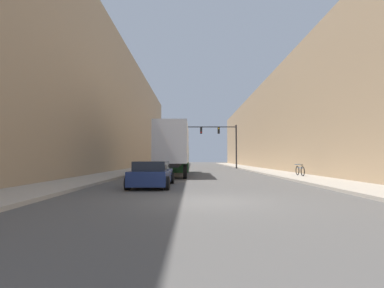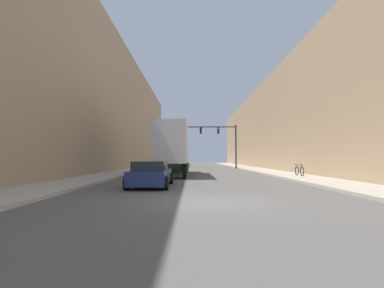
# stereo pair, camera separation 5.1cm
# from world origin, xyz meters

# --- Properties ---
(ground_plane) EXTENTS (200.00, 200.00, 0.00)m
(ground_plane) POSITION_xyz_m (0.00, 0.00, 0.00)
(ground_plane) COLOR #565451
(sidewalk_right) EXTENTS (3.09, 80.00, 0.15)m
(sidewalk_right) POSITION_xyz_m (7.35, 30.00, 0.07)
(sidewalk_right) COLOR #B2A899
(sidewalk_right) RESTS_ON ground
(sidewalk_left) EXTENTS (3.09, 80.00, 0.15)m
(sidewalk_left) POSITION_xyz_m (-7.35, 30.00, 0.07)
(sidewalk_left) COLOR #B2A899
(sidewalk_left) RESTS_ON ground
(building_right) EXTENTS (6.00, 80.00, 11.63)m
(building_right) POSITION_xyz_m (11.89, 30.00, 5.82)
(building_right) COLOR tan
(building_right) RESTS_ON ground
(building_left) EXTENTS (6.00, 80.00, 15.73)m
(building_left) POSITION_xyz_m (-11.89, 30.00, 7.86)
(building_left) COLOR tan
(building_left) RESTS_ON ground
(semi_truck) EXTENTS (2.41, 12.32, 4.16)m
(semi_truck) POSITION_xyz_m (-2.14, 15.90, 2.31)
(semi_truck) COLOR silver
(semi_truck) RESTS_ON ground
(sedan_car) EXTENTS (2.04, 4.79, 1.31)m
(sedan_car) POSITION_xyz_m (-2.66, 5.35, 0.64)
(sedan_car) COLOR navy
(sedan_car) RESTS_ON ground
(traffic_signal_gantry) EXTENTS (7.53, 0.35, 6.17)m
(traffic_signal_gantry) POSITION_xyz_m (3.79, 31.86, 4.33)
(traffic_signal_gantry) COLOR black
(traffic_signal_gantry) RESTS_ON ground
(parked_bicycle) EXTENTS (0.44, 1.82, 0.86)m
(parked_bicycle) POSITION_xyz_m (7.56, 12.35, 0.53)
(parked_bicycle) COLOR black
(parked_bicycle) RESTS_ON sidewalk_right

